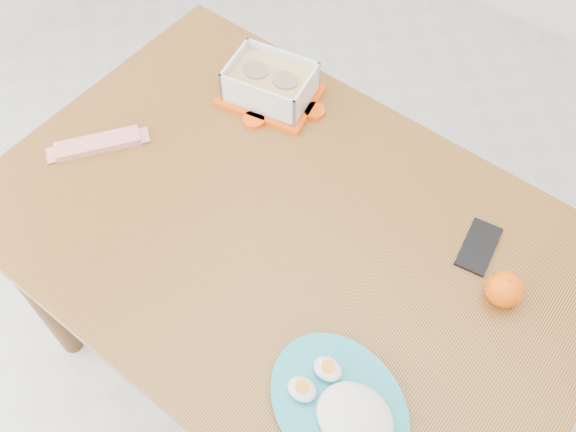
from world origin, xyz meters
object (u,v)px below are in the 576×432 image
Objects in this scene: orange_fruit at (504,289)px; dining_table at (288,256)px; rice_plate at (344,408)px; smartphone at (479,247)px; food_container at (270,84)px.

dining_table is at bearing -164.13° from orange_fruit.
rice_plate is (-0.12, -0.35, -0.01)m from orange_fruit.
rice_plate is 2.86× the size of smartphone.
food_container is (-0.25, 0.28, 0.14)m from dining_table.
orange_fruit is 0.37m from rice_plate.
rice_plate reaches higher than orange_fruit.
orange_fruit is at bearing 92.20° from rice_plate.
orange_fruit is (0.41, 0.12, 0.13)m from dining_table.
food_container is 0.68× the size of rice_plate.
orange_fruit is at bearing -23.55° from food_container.
dining_table is at bearing -57.79° from food_container.
smartphone is (0.04, 0.43, -0.02)m from rice_plate.
smartphone is at bearing 32.61° from dining_table.
orange_fruit is 0.20× the size of rice_plate.
orange_fruit reaches higher than dining_table.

